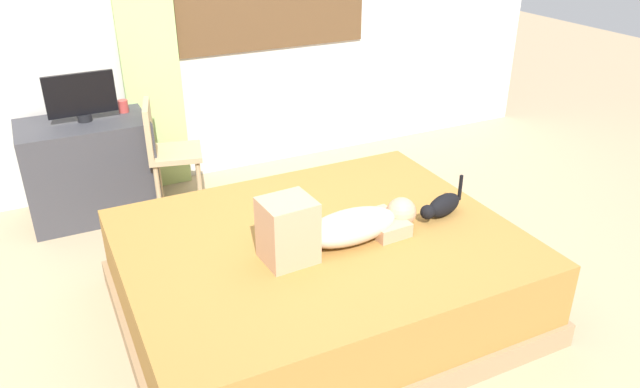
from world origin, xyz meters
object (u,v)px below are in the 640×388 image
cup (123,106)px  chair_by_desk (165,148)px  bed (320,275)px  cat (442,206)px  tv_monitor (81,97)px  person_lying (335,227)px  desk (90,169)px

cup → chair_by_desk: 0.44m
bed → cup: (-0.68, 1.94, 0.53)m
cat → tv_monitor: size_ratio=0.72×
tv_monitor → chair_by_desk: size_ratio=0.56×
bed → chair_by_desk: (-0.46, 1.67, 0.26)m
person_lying → tv_monitor: bearing=117.0°
chair_by_desk → bed: bearing=-74.4°
desk → bed: bearing=-61.6°
bed → tv_monitor: (-0.97, 1.85, 0.67)m
tv_monitor → person_lying: bearing=-63.0°
bed → tv_monitor: tv_monitor is taller
bed → desk: (-1.00, 1.85, 0.12)m
chair_by_desk → cat: bearing=-55.7°
cup → chair_by_desk: size_ratio=0.11×
person_lying → tv_monitor: 2.24m
cup → chair_by_desk: chair_by_desk is taller
cat → chair_by_desk: chair_by_desk is taller
desk → chair_by_desk: 0.58m
cat → desk: size_ratio=0.39×
bed → cat: bearing=-8.0°
cat → chair_by_desk: bearing=124.3°
desk → chair_by_desk: size_ratio=1.05×
desk → tv_monitor: (0.03, 0.00, 0.55)m
cat → cup: bearing=125.0°
desk → tv_monitor: 0.55m
person_lying → cat: size_ratio=2.70×
cat → person_lying: bearing=-178.8°
desk → chair_by_desk: bearing=-19.1°
bed → cat: size_ratio=6.29×
person_lying → cup: bearing=109.2°
bed → cup: 2.12m
person_lying → cat: 0.71m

